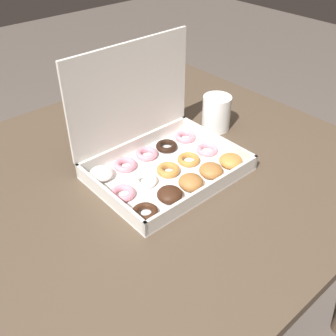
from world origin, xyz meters
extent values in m
plane|color=#564C44|center=(0.00, 0.00, 0.00)|extent=(8.00, 8.00, 0.00)
cube|color=#4C3D2D|center=(0.00, 0.00, 0.73)|extent=(1.13, 0.99, 0.03)
cylinder|color=#4C3D2D|center=(0.52, 0.45, 0.36)|extent=(0.06, 0.06, 0.72)
cube|color=white|center=(0.02, -0.05, 0.75)|extent=(0.37, 0.27, 0.01)
cube|color=beige|center=(0.02, -0.18, 0.77)|extent=(0.37, 0.01, 0.04)
cube|color=beige|center=(0.02, 0.09, 0.77)|extent=(0.37, 0.01, 0.04)
cube|color=beige|center=(-0.16, -0.05, 0.77)|extent=(0.01, 0.27, 0.04)
cube|color=beige|center=(0.20, -0.05, 0.77)|extent=(0.01, 0.27, 0.04)
cube|color=beige|center=(0.02, 0.09, 0.92)|extent=(0.37, 0.01, 0.26)
torus|color=#381E11|center=(-0.12, -0.13, 0.76)|extent=(0.06, 0.06, 0.02)
ellipsoid|color=#381E11|center=(-0.05, -0.13, 0.77)|extent=(0.06, 0.06, 0.03)
ellipsoid|color=#9E6633|center=(0.02, -0.13, 0.77)|extent=(0.06, 0.06, 0.03)
ellipsoid|color=#9E6633|center=(0.09, -0.13, 0.77)|extent=(0.06, 0.06, 0.03)
ellipsoid|color=#B77A38|center=(0.16, -0.13, 0.77)|extent=(0.06, 0.06, 0.03)
torus|color=pink|center=(-0.12, -0.05, 0.76)|extent=(0.06, 0.06, 0.02)
torus|color=white|center=(-0.05, -0.04, 0.76)|extent=(0.06, 0.06, 0.01)
torus|color=#B77A38|center=(0.02, -0.05, 0.76)|extent=(0.06, 0.06, 0.02)
torus|color=#B77A38|center=(0.09, -0.05, 0.76)|extent=(0.06, 0.06, 0.02)
torus|color=pink|center=(0.16, -0.05, 0.76)|extent=(0.06, 0.06, 0.01)
ellipsoid|color=white|center=(-0.12, 0.04, 0.77)|extent=(0.06, 0.06, 0.03)
torus|color=pink|center=(-0.05, 0.04, 0.76)|extent=(0.06, 0.06, 0.02)
torus|color=pink|center=(0.02, 0.04, 0.76)|extent=(0.06, 0.06, 0.02)
torus|color=black|center=(0.09, 0.04, 0.76)|extent=(0.06, 0.06, 0.02)
torus|color=pink|center=(0.16, 0.04, 0.76)|extent=(0.06, 0.06, 0.02)
cylinder|color=white|center=(0.28, 0.03, 0.80)|extent=(0.08, 0.08, 0.10)
cylinder|color=black|center=(0.28, 0.03, 0.85)|extent=(0.07, 0.07, 0.01)
camera|label=1|loc=(-0.51, -0.64, 1.35)|focal=42.00mm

